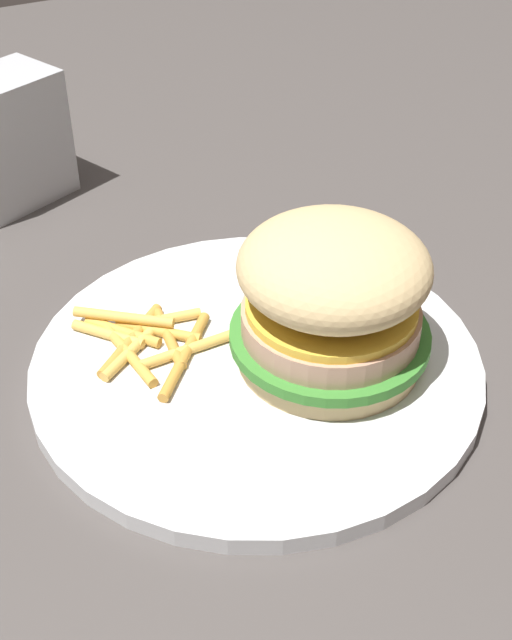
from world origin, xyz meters
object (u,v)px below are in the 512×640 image
Objects in this scene: fries_pile at (149,339)px; napkin_dispenser at (6,140)px; sandwich at (332,297)px; plate at (256,364)px.

napkin_dispenser reaches higher than fries_pile.
fries_pile is 1.00× the size of napkin_dispenser.
napkin_dispenser is (0.12, -0.32, -0.01)m from sandwich.
fries_pile is (0.06, -0.04, 0.01)m from plate.
plate is 2.70× the size of napkin_dispenser.
sandwich is 0.34m from napkin_dispenser.
plate is at bearing 141.47° from fries_pile.
plate is 2.70× the size of fries_pile.
sandwich is 1.18× the size of fries_pile.
plate is at bearing -28.27° from sandwich.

